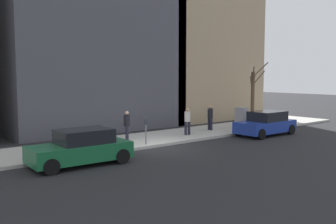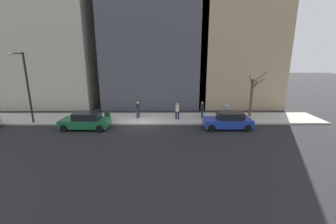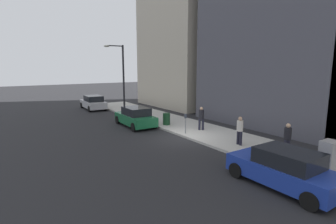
# 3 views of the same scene
# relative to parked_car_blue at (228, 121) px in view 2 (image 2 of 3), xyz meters

# --- Properties ---
(ground_plane) EXTENTS (120.00, 120.00, 0.00)m
(ground_plane) POSITION_rel_parked_car_blue_xyz_m (1.09, 7.89, -0.74)
(ground_plane) COLOR #232326
(sidewalk) EXTENTS (4.00, 36.00, 0.15)m
(sidewalk) POSITION_rel_parked_car_blue_xyz_m (3.09, 7.89, -0.66)
(sidewalk) COLOR #B2AFA8
(sidewalk) RESTS_ON ground
(parked_car_blue) EXTENTS (1.93, 4.21, 1.52)m
(parked_car_blue) POSITION_rel_parked_car_blue_xyz_m (0.00, 0.00, 0.00)
(parked_car_blue) COLOR #1E389E
(parked_car_blue) RESTS_ON ground
(parked_car_green) EXTENTS (2.03, 4.25, 1.52)m
(parked_car_green) POSITION_rel_parked_car_blue_xyz_m (0.03, 12.66, 0.00)
(parked_car_green) COLOR #196038
(parked_car_green) RESTS_ON ground
(parking_meter) EXTENTS (0.14, 0.10, 1.35)m
(parking_meter) POSITION_rel_parked_car_blue_xyz_m (1.54, 8.22, 0.24)
(parking_meter) COLOR slate
(parking_meter) RESTS_ON sidewalk
(utility_box) EXTENTS (0.83, 0.61, 1.43)m
(utility_box) POSITION_rel_parked_car_blue_xyz_m (2.39, -0.50, 0.11)
(utility_box) COLOR #A8A399
(utility_box) RESTS_ON sidewalk
(streetlamp) EXTENTS (1.97, 0.32, 6.50)m
(streetlamp) POSITION_rel_parked_car_blue_xyz_m (1.37, 18.28, 3.28)
(streetlamp) COLOR black
(streetlamp) RESTS_ON sidewalk
(bare_tree) EXTENTS (1.43, 1.84, 4.66)m
(bare_tree) POSITION_rel_parked_car_blue_xyz_m (3.69, -3.35, 1.57)
(bare_tree) COLOR brown
(bare_tree) RESTS_ON sidewalk
(trash_bin) EXTENTS (0.56, 0.56, 0.90)m
(trash_bin) POSITION_rel_parked_car_blue_xyz_m (1.99, 11.23, -0.14)
(trash_bin) COLOR #14381E
(trash_bin) RESTS_ON sidewalk
(pedestrian_near_meter) EXTENTS (0.40, 0.36, 1.66)m
(pedestrian_near_meter) POSITION_rel_parked_car_blue_xyz_m (3.12, 1.83, 0.35)
(pedestrian_near_meter) COLOR #1E1E2D
(pedestrian_near_meter) RESTS_ON sidewalk
(pedestrian_midblock) EXTENTS (0.36, 0.40, 1.66)m
(pedestrian_midblock) POSITION_rel_parked_car_blue_xyz_m (2.53, 4.40, 0.35)
(pedestrian_midblock) COLOR #1E1E2D
(pedestrian_midblock) RESTS_ON sidewalk
(pedestrian_far_corner) EXTENTS (0.36, 0.36, 1.66)m
(pedestrian_far_corner) POSITION_rel_parked_car_blue_xyz_m (3.10, 8.40, 0.35)
(pedestrian_far_corner) COLOR #1E1E2D
(pedestrian_far_corner) RESTS_ON sidewalk
(office_tower_left) EXTENTS (10.16, 10.16, 23.36)m
(office_tower_left) POSITION_rel_parked_car_blue_xyz_m (11.67, -3.43, 10.95)
(office_tower_left) COLOR tan
(office_tower_left) RESTS_ON ground
(office_block_center) EXTENTS (12.30, 12.30, 20.75)m
(office_block_center) POSITION_rel_parked_car_blue_xyz_m (12.74, 7.04, 9.64)
(office_block_center) COLOR #4C4C56
(office_block_center) RESTS_ON ground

